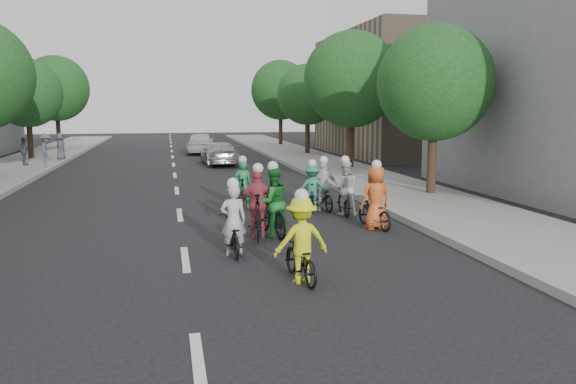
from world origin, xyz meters
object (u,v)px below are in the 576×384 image
object	(u,v)px
cyclist_6	(344,194)
spectator_2	(61,146)
cyclist_0	(233,230)
cyclist_1	(273,208)
cyclist_8	(323,192)
cyclist_4	(375,204)
cyclist_5	(243,190)
follow_car_lead	(219,154)
cyclist_3	(258,210)
spectator_1	(24,151)
cyclist_2	(301,248)
spectator_0	(46,150)
cyclist_7	(312,191)
follow_car_trail	(201,143)

from	to	relation	value
cyclist_6	spectator_2	xyz separation A→B (m)	(-11.06, 18.64, 0.30)
cyclist_0	spectator_2	xyz separation A→B (m)	(-7.34, 22.48, 0.38)
cyclist_1	cyclist_8	xyz separation A→B (m)	(2.17, 3.17, -0.13)
cyclist_4	cyclist_5	size ratio (longest dim) A/B	1.09
cyclist_4	follow_car_lead	xyz separation A→B (m)	(-2.47, 17.30, -0.01)
cyclist_0	cyclist_3	xyz separation A→B (m)	(0.78, 1.52, 0.14)
spectator_1	cyclist_4	bearing A→B (deg)	-139.26
spectator_2	cyclist_3	bearing A→B (deg)	-153.90
cyclist_3	cyclist_4	bearing A→B (deg)	-165.21
cyclist_0	spectator_1	size ratio (longest dim) A/B	1.13
cyclist_0	cyclist_1	world-z (taller)	cyclist_1
cyclist_2	spectator_0	distance (m)	22.17
cyclist_2	cyclist_5	distance (m)	7.71
spectator_1	cyclist_2	bearing A→B (deg)	-150.75
cyclist_0	spectator_0	xyz separation A→B (m)	(-7.34, 18.38, 0.47)
spectator_1	spectator_2	bearing A→B (deg)	-18.76
cyclist_1	cyclist_3	size ratio (longest dim) A/B	0.98
cyclist_4	spectator_2	bearing A→B (deg)	-72.16
cyclist_0	spectator_2	distance (m)	23.65
cyclist_0	cyclist_4	world-z (taller)	cyclist_4
cyclist_4	spectator_1	world-z (taller)	cyclist_4
cyclist_1	cyclist_7	bearing A→B (deg)	-129.98
cyclist_8	spectator_0	size ratio (longest dim) A/B	0.98
spectator_1	cyclist_5	bearing A→B (deg)	-140.29
cyclist_7	follow_car_lead	world-z (taller)	cyclist_7
cyclist_1	cyclist_4	bearing A→B (deg)	176.83
follow_car_lead	cyclist_1	bearing A→B (deg)	86.10
follow_car_trail	spectator_1	world-z (taller)	spectator_1
cyclist_4	follow_car_lead	bearing A→B (deg)	-92.64
cyclist_7	cyclist_2	bearing A→B (deg)	82.27
cyclist_7	spectator_2	size ratio (longest dim) A/B	1.03
cyclist_2	spectator_2	bearing A→B (deg)	-78.26
cyclist_1	spectator_0	xyz separation A→B (m)	(-8.48, 16.85, 0.30)
follow_car_lead	cyclist_0	bearing A→B (deg)	82.75
follow_car_lead	follow_car_trail	xyz separation A→B (m)	(-0.56, 7.79, 0.12)
cyclist_5	cyclist_6	size ratio (longest dim) A/B	0.95
spectator_2	follow_car_trail	bearing A→B (deg)	-56.60
spectator_1	spectator_2	xyz separation A→B (m)	(1.30, 2.90, 0.03)
cyclist_6	spectator_0	bearing A→B (deg)	-45.62
cyclist_3	cyclist_5	xyz separation A→B (m)	(0.16, 4.02, -0.09)
cyclist_7	follow_car_lead	size ratio (longest dim) A/B	0.37
cyclist_3	spectator_0	distance (m)	18.71
cyclist_5	follow_car_trail	bearing A→B (deg)	-82.62
cyclist_5	follow_car_lead	size ratio (longest dim) A/B	0.38
cyclist_2	spectator_1	size ratio (longest dim) A/B	1.16
follow_car_trail	follow_car_lead	bearing A→B (deg)	99.97
cyclist_3	cyclist_6	distance (m)	3.75
cyclist_8	follow_car_trail	xyz separation A→B (m)	(-2.42, 22.25, 0.17)
cyclist_1	cyclist_2	distance (m)	3.71
follow_car_trail	spectator_2	xyz separation A→B (m)	(-8.23, -4.46, 0.17)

